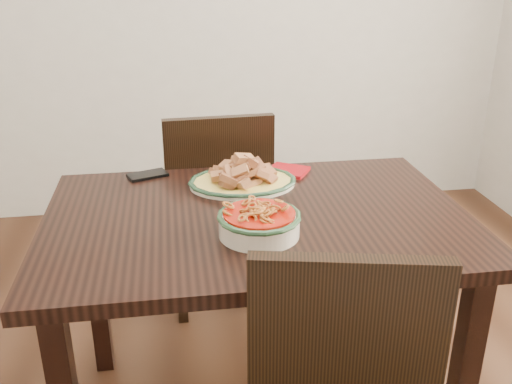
{
  "coord_description": "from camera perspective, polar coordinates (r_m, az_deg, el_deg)",
  "views": [
    {
      "loc": [
        -0.23,
        -1.51,
        1.45
      ],
      "look_at": [
        0.0,
        -0.0,
        0.81
      ],
      "focal_mm": 40.0,
      "sensor_mm": 36.0,
      "label": 1
    }
  ],
  "objects": [
    {
      "name": "dining_table",
      "position": [
        1.7,
        0.1,
        -5.13
      ],
      "size": [
        1.22,
        0.82,
        0.75
      ],
      "color": "black",
      "rests_on": "ground"
    },
    {
      "name": "chair_far",
      "position": [
        2.36,
        -3.91,
        -1.01
      ],
      "size": [
        0.44,
        0.44,
        0.89
      ],
      "rotation": [
        0.0,
        0.0,
        3.2
      ],
      "color": "black",
      "rests_on": "ground"
    },
    {
      "name": "fish_plate",
      "position": [
        1.84,
        -1.37,
        1.95
      ],
      "size": [
        0.34,
        0.27,
        0.11
      ],
      "color": "beige",
      "rests_on": "dining_table"
    },
    {
      "name": "noodle_bowl",
      "position": [
        1.52,
        0.32,
        -2.83
      ],
      "size": [
        0.23,
        0.23,
        0.08
      ],
      "color": "beige",
      "rests_on": "dining_table"
    },
    {
      "name": "smartphone",
      "position": [
        1.97,
        -10.8,
        1.69
      ],
      "size": [
        0.15,
        0.11,
        0.01
      ],
      "primitive_type": "cube",
      "rotation": [
        0.0,
        0.0,
        0.35
      ],
      "color": "black",
      "rests_on": "dining_table"
    },
    {
      "name": "napkin",
      "position": [
        1.97,
        3.22,
        2.16
      ],
      "size": [
        0.17,
        0.16,
        0.01
      ],
      "primitive_type": "cube",
      "rotation": [
        0.0,
        0.0,
        -0.56
      ],
      "color": "#9B0B11",
      "rests_on": "dining_table"
    }
  ]
}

